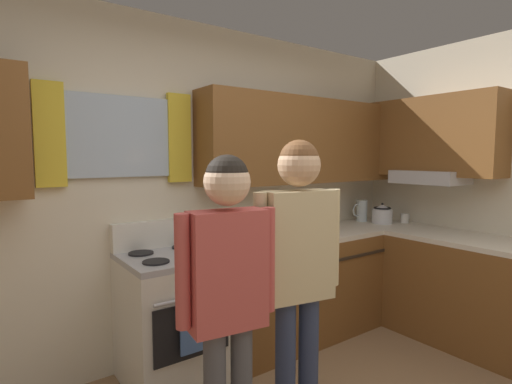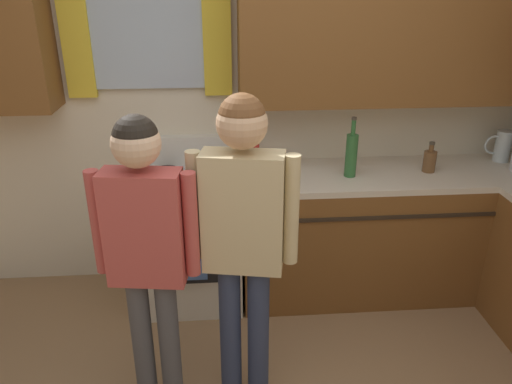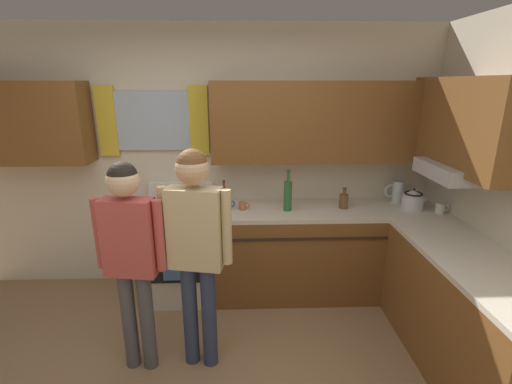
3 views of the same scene
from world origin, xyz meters
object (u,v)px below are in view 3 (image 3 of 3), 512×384
object	(u,v)px
mug_cobalt_blue	(227,204)
stovetop_kettle	(413,200)
bottle_wine_green	(288,195)
adult_left	(130,245)
bottle_squat_brown	(344,201)
water_pitcher	(397,192)
stove_oven	(180,251)
mug_ceramic_white	(441,208)
bottle_sauce_red	(224,195)
cup_terracotta	(243,206)
adult_in_plaid	(196,237)

from	to	relation	value
mug_cobalt_blue	stovetop_kettle	world-z (taller)	stovetop_kettle
bottle_wine_green	adult_left	xyz separation A→B (m)	(-1.20, -0.94, -0.06)
bottle_squat_brown	water_pitcher	size ratio (longest dim) A/B	0.93
stove_oven	adult_left	world-z (taller)	adult_left
stove_oven	mug_ceramic_white	xyz separation A→B (m)	(2.46, -0.18, 0.48)
mug_ceramic_white	mug_cobalt_blue	bearing A→B (deg)	174.38
water_pitcher	adult_left	xyz separation A→B (m)	(-2.33, -1.14, -0.02)
water_pitcher	bottle_sauce_red	bearing A→B (deg)	-179.70
stove_oven	bottle_sauce_red	xyz separation A→B (m)	(0.44, 0.14, 0.53)
cup_terracotta	mug_ceramic_white	size ratio (longest dim) A/B	0.87
cup_terracotta	stovetop_kettle	distance (m)	1.63
bottle_sauce_red	mug_ceramic_white	xyz separation A→B (m)	(2.02, -0.32, -0.05)
stovetop_kettle	adult_left	size ratio (longest dim) A/B	0.17
bottle_squat_brown	cup_terracotta	distance (m)	0.97
bottle_wine_green	mug_cobalt_blue	xyz separation A→B (m)	(-0.57, 0.07, -0.11)
bottle_squat_brown	mug_cobalt_blue	distance (m)	1.12
stove_oven	stovetop_kettle	xyz separation A→B (m)	(2.24, -0.06, 0.53)
mug_ceramic_white	adult_left	world-z (taller)	adult_left
bottle_wine_green	bottle_sauce_red	bearing A→B (deg)	162.29
mug_ceramic_white	stovetop_kettle	distance (m)	0.25
mug_ceramic_white	adult_left	size ratio (longest dim) A/B	0.08
stove_oven	mug_ceramic_white	size ratio (longest dim) A/B	8.76
stovetop_kettle	stove_oven	bearing A→B (deg)	178.54
cup_terracotta	mug_cobalt_blue	bearing A→B (deg)	165.06
bottle_sauce_red	cup_terracotta	distance (m)	0.25
stove_oven	bottle_wine_green	xyz separation A→B (m)	(1.05, -0.05, 0.58)
mug_cobalt_blue	bottle_wine_green	bearing A→B (deg)	-7.24
bottle_sauce_red	adult_left	world-z (taller)	adult_left
mug_ceramic_white	stovetop_kettle	xyz separation A→B (m)	(-0.21, 0.12, 0.05)
bottle_squat_brown	bottle_sauce_red	size ratio (longest dim) A/B	0.84
bottle_sauce_red	mug_ceramic_white	bearing A→B (deg)	-8.92
bottle_squat_brown	adult_in_plaid	world-z (taller)	adult_in_plaid
cup_terracotta	mug_ceramic_white	distance (m)	1.84
cup_terracotta	adult_left	world-z (taller)	adult_left
bottle_squat_brown	stovetop_kettle	world-z (taller)	stovetop_kettle
bottle_squat_brown	stovetop_kettle	distance (m)	0.65
stove_oven	mug_cobalt_blue	size ratio (longest dim) A/B	9.58
mug_ceramic_white	water_pitcher	distance (m)	0.43
water_pitcher	adult_in_plaid	size ratio (longest dim) A/B	0.13
mug_cobalt_blue	stovetop_kettle	bearing A→B (deg)	-2.47
bottle_sauce_red	mug_cobalt_blue	distance (m)	0.14
mug_cobalt_blue	adult_in_plaid	bearing A→B (deg)	-100.10
bottle_sauce_red	bottle_squat_brown	bearing A→B (deg)	-7.60
bottle_squat_brown	stovetop_kettle	size ratio (longest dim) A/B	0.75
stove_oven	cup_terracotta	bearing A→B (deg)	-1.88
stove_oven	stovetop_kettle	size ratio (longest dim) A/B	4.02
cup_terracotta	water_pitcher	xyz separation A→B (m)	(1.56, 0.17, 0.07)
bottle_wine_green	mug_ceramic_white	world-z (taller)	bottle_wine_green
water_pitcher	mug_ceramic_white	bearing A→B (deg)	-49.35
bottle_sauce_red	water_pitcher	xyz separation A→B (m)	(1.74, 0.01, 0.02)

